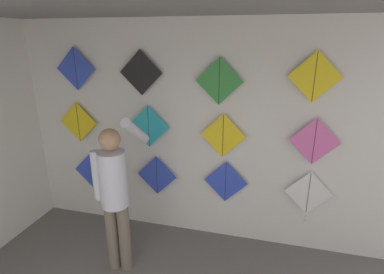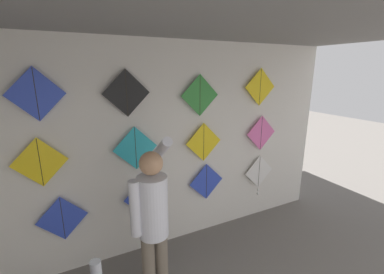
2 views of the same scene
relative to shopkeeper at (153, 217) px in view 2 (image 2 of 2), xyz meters
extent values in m
cube|color=silver|center=(0.57, 0.93, 0.38)|extent=(5.24, 0.06, 2.80)
cube|color=gray|center=(0.57, -0.86, 1.80)|extent=(5.24, 4.31, 0.04)
cylinder|color=#726656|center=(-0.07, -0.02, -0.61)|extent=(0.13, 0.13, 0.83)
cylinder|color=#726656|center=(0.07, -0.01, -0.61)|extent=(0.13, 0.13, 0.83)
cylinder|color=silver|center=(0.00, -0.01, 0.12)|extent=(0.29, 0.29, 0.62)
sphere|color=tan|center=(0.00, -0.01, 0.57)|extent=(0.23, 0.23, 0.23)
cylinder|color=silver|center=(-0.18, -0.03, 0.16)|extent=(0.10, 0.10, 0.55)
cylinder|color=silver|center=(0.18, 0.23, 0.59)|extent=(0.10, 0.51, 0.40)
cube|color=blue|center=(-0.83, 0.84, -0.26)|extent=(0.55, 0.01, 0.55)
cylinder|color=black|center=(-0.83, 0.84, -0.26)|extent=(0.01, 0.01, 0.53)
cube|color=blue|center=(0.15, 0.84, -0.21)|extent=(0.55, 0.01, 0.55)
cylinder|color=black|center=(0.15, 0.84, -0.21)|extent=(0.01, 0.01, 0.53)
cube|color=blue|center=(1.09, 0.84, -0.19)|extent=(0.55, 0.01, 0.55)
cylinder|color=black|center=(1.09, 0.84, -0.19)|extent=(0.01, 0.01, 0.53)
cube|color=white|center=(2.08, 0.84, -0.21)|extent=(0.55, 0.01, 0.55)
cylinder|color=black|center=(2.08, 0.84, -0.21)|extent=(0.01, 0.01, 0.53)
sphere|color=white|center=(2.08, 0.83, -0.54)|extent=(0.04, 0.04, 0.04)
sphere|color=white|center=(2.08, 0.83, -0.61)|extent=(0.04, 0.04, 0.04)
cube|color=yellow|center=(-0.96, 0.84, 0.45)|extent=(0.55, 0.01, 0.55)
cylinder|color=black|center=(-0.96, 0.84, 0.45)|extent=(0.01, 0.01, 0.53)
cube|color=#28B2C6|center=(0.07, 0.84, 0.47)|extent=(0.55, 0.01, 0.55)
cylinder|color=black|center=(0.07, 0.84, 0.47)|extent=(0.01, 0.01, 0.53)
cube|color=yellow|center=(1.03, 0.84, 0.42)|extent=(0.55, 0.01, 0.55)
cylinder|color=black|center=(1.03, 0.84, 0.42)|extent=(0.01, 0.01, 0.53)
cube|color=pink|center=(2.07, 0.84, 0.44)|extent=(0.55, 0.01, 0.55)
cylinder|color=black|center=(2.07, 0.84, 0.44)|extent=(0.01, 0.01, 0.53)
cube|color=blue|center=(-0.90, 0.84, 1.17)|extent=(0.55, 0.01, 0.55)
cylinder|color=black|center=(-0.90, 0.84, 1.17)|extent=(0.01, 0.01, 0.53)
cube|color=black|center=(0.00, 0.84, 1.14)|extent=(0.55, 0.01, 0.55)
cylinder|color=black|center=(0.00, 0.84, 1.14)|extent=(0.01, 0.01, 0.53)
cube|color=#338C38|center=(0.97, 0.84, 1.07)|extent=(0.55, 0.01, 0.55)
cylinder|color=black|center=(0.97, 0.84, 1.07)|extent=(0.01, 0.01, 0.53)
cube|color=yellow|center=(1.99, 0.84, 1.15)|extent=(0.55, 0.01, 0.55)
cylinder|color=black|center=(1.99, 0.84, 1.15)|extent=(0.01, 0.01, 0.53)
camera|label=1|loc=(1.53, -2.58, 1.55)|focal=28.00mm
camera|label=2|loc=(-0.66, -2.18, 1.41)|focal=24.00mm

